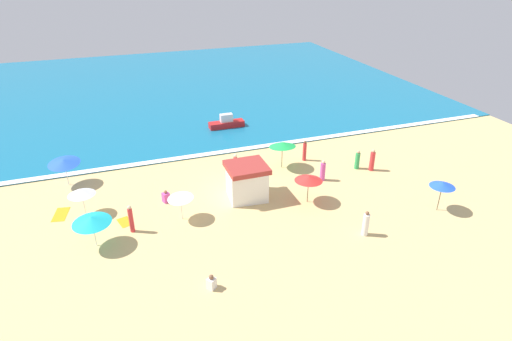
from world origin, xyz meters
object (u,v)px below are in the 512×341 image
beachgoer_8 (372,161)px  beachgoer_0 (211,283)px  beach_umbrella_2 (282,144)px  small_boat_0 (227,123)px  beach_umbrella_1 (180,196)px  lifeguard_cabana (247,181)px  beach_umbrella_6 (81,192)px  beachgoer_2 (357,160)px  beachgoer_6 (305,151)px  beachgoer_5 (235,164)px  beachgoer_7 (366,224)px  beach_umbrella_5 (64,162)px  beachgoer_1 (323,171)px  beach_umbrella_3 (443,184)px  beachgoer_3 (166,197)px  beach_umbrella_4 (91,220)px  beachgoer_4 (131,219)px  beach_umbrella_0 (309,178)px

beachgoer_8 → beachgoer_0: bearing=-150.0°
beach_umbrella_2 → small_boat_0: bearing=100.6°
beach_umbrella_1 → beachgoer_0: size_ratio=2.52×
lifeguard_cabana → beach_umbrella_1: bearing=-165.6°
beach_umbrella_6 → beachgoer_2: size_ratio=1.21×
beachgoer_0 → beachgoer_6: 16.57m
beachgoer_5 → beachgoer_7: size_ratio=0.97×
beach_umbrella_1 → beach_umbrella_5: 10.36m
beachgoer_1 → beach_umbrella_3: bearing=-49.8°
small_boat_0 → lifeguard_cabana: bearing=-99.7°
beach_umbrella_6 → beachgoer_3: size_ratio=2.12×
beach_umbrella_4 → beachgoer_8: size_ratio=1.41×
beach_umbrella_4 → beach_umbrella_5: 8.75m
beach_umbrella_5 → beachgoer_5: size_ratio=1.58×
beach_umbrella_5 → beach_umbrella_6: (1.24, -4.69, -0.23)m
beach_umbrella_1 → beach_umbrella_5: (-7.24, 7.40, 0.18)m
beach_umbrella_2 → beachgoer_5: beach_umbrella_2 is taller
beachgoer_0 → beachgoer_7: bearing=8.1°
beachgoer_0 → beachgoer_2: beachgoer_2 is taller
beach_umbrella_6 → beachgoer_3: beach_umbrella_6 is taller
beach_umbrella_6 → beachgoer_0: beach_umbrella_6 is taller
beach_umbrella_6 → beachgoer_1: 17.20m
beachgoer_7 → small_boat_0: bearing=98.9°
small_boat_0 → beachgoer_6: bearing=-65.9°
beach_umbrella_6 → lifeguard_cabana: bearing=-7.6°
beachgoer_2 → small_boat_0: (-7.51, 12.08, -0.20)m
beach_umbrella_3 → beachgoer_4: beach_umbrella_3 is taller
beach_umbrella_5 → beachgoer_6: (18.57, -2.02, -1.09)m
beachgoer_3 → beachgoer_8: 16.32m
beachgoer_7 → beachgoer_5: bearing=115.9°
beachgoer_2 → beachgoer_4: bearing=-170.7°
beachgoer_7 → beach_umbrella_5: bearing=143.7°
beach_umbrella_3 → beachgoer_8: (-0.93, 6.60, -1.13)m
beachgoer_7 → beachgoer_8: beachgoer_8 is taller
beachgoer_2 → beach_umbrella_5: bearing=167.6°
beachgoer_0 → beachgoer_4: bearing=117.7°
beach_umbrella_2 → beachgoer_2: 6.20m
beach_umbrella_6 → beachgoer_3: (5.33, -0.20, -1.33)m
beach_umbrella_1 → beachgoer_6: bearing=25.4°
beachgoer_1 → beachgoer_5: size_ratio=1.02×
beachgoer_0 → beachgoer_4: size_ratio=0.46×
beach_umbrella_5 → beachgoer_3: size_ratio=2.85×
beach_umbrella_1 → beach_umbrella_5: bearing=134.4°
beach_umbrella_0 → beachgoer_2: (6.00, 3.34, -1.14)m
beachgoer_1 → beachgoer_8: (4.49, 0.20, 0.08)m
beach_umbrella_5 → beach_umbrella_6: size_ratio=1.35×
beach_umbrella_2 → beachgoer_5: bearing=175.3°
beachgoer_3 → beachgoer_8: (16.30, -0.58, 0.47)m
beach_umbrella_3 → beachgoer_3: (-17.23, 7.18, -1.60)m
beachgoer_4 → beachgoer_2: bearing=9.3°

